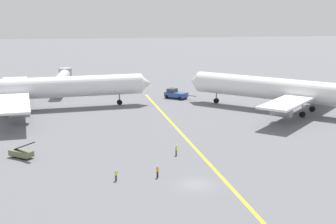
% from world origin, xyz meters
% --- Properties ---
extents(ground_plane, '(600.00, 600.00, 0.00)m').
position_xyz_m(ground_plane, '(0.00, 0.00, 0.00)').
color(ground_plane, slate).
extents(taxiway_stripe, '(6.91, 119.86, 0.01)m').
position_xyz_m(taxiway_stripe, '(3.78, 10.00, 0.00)').
color(taxiway_stripe, yellow).
rests_on(taxiway_stripe, ground).
extents(airliner_at_gate_left, '(60.02, 48.79, 16.23)m').
position_xyz_m(airliner_at_gate_left, '(-29.60, 54.07, 4.99)').
color(airliner_at_gate_left, silver).
rests_on(airliner_at_gate_left, ground).
extents(airliner_being_pushed, '(44.31, 41.63, 16.27)m').
position_xyz_m(airliner_being_pushed, '(31.62, 41.79, 4.99)').
color(airliner_being_pushed, white).
rests_on(airliner_being_pushed, ground).
extents(pushback_tug, '(7.66, 7.16, 2.83)m').
position_xyz_m(pushback_tug, '(7.72, 63.65, 1.20)').
color(pushback_tug, '#2D4C8C').
rests_on(pushback_tug, ground).
extents(gse_belt_loader_portside, '(4.64, 4.02, 3.02)m').
position_xyz_m(gse_belt_loader_portside, '(-25.42, 16.22, 0.83)').
color(gse_belt_loader_portside, '#666B4C').
rests_on(gse_belt_loader_portside, ground).
extents(ground_crew_wing_walker_right, '(0.48, 0.36, 1.61)m').
position_xyz_m(ground_crew_wing_walker_right, '(-10.86, 3.20, 0.83)').
color(ground_crew_wing_walker_right, '#2D3351').
rests_on(ground_crew_wing_walker_right, ground).
extents(ground_crew_marshaller_foreground, '(0.36, 0.36, 1.76)m').
position_xyz_m(ground_crew_marshaller_foreground, '(-0.49, 13.76, 0.92)').
color(ground_crew_marshaller_foreground, '#4C4C51').
rests_on(ground_crew_marshaller_foreground, ground).
extents(ground_crew_ramp_agent_by_cones, '(0.36, 0.36, 1.75)m').
position_xyz_m(ground_crew_ramp_agent_by_cones, '(-4.91, 3.67, 0.92)').
color(ground_crew_ramp_agent_by_cones, black).
rests_on(ground_crew_ramp_agent_by_cones, ground).
extents(jet_bridge, '(4.65, 21.80, 5.78)m').
position_xyz_m(jet_bridge, '(-22.09, 77.93, 4.01)').
color(jet_bridge, '#B7B7BC').
rests_on(jet_bridge, ground).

